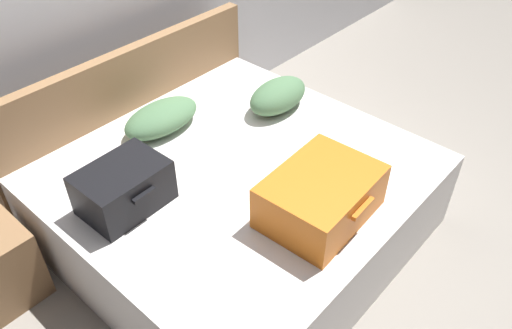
{
  "coord_description": "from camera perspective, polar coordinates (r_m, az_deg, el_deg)",
  "views": [
    {
      "loc": [
        -1.56,
        -1.13,
        2.36
      ],
      "look_at": [
        0.0,
        0.26,
        0.63
      ],
      "focal_mm": 35.46,
      "sensor_mm": 36.0,
      "label": 1
    }
  ],
  "objects": [
    {
      "name": "pillow_near_headboard",
      "position": [
        3.16,
        -10.6,
        5.22
      ],
      "size": [
        0.52,
        0.3,
        0.16
      ],
      "primitive_type": "ellipsoid",
      "rotation": [
        0.0,
        0.0,
        -0.02
      ],
      "color": "#4C724C",
      "rests_on": "bed"
    },
    {
      "name": "bed",
      "position": [
        3.03,
        -1.93,
        -4.21
      ],
      "size": [
        1.91,
        1.82,
        0.53
      ],
      "primitive_type": "cube",
      "color": "silver",
      "rests_on": "ground"
    },
    {
      "name": "ground_plane",
      "position": [
        3.05,
        3.77,
        -11.27
      ],
      "size": [
        12.0,
        12.0,
        0.0
      ],
      "primitive_type": "plane",
      "color": "gray"
    },
    {
      "name": "headboard",
      "position": [
        3.49,
        -13.51,
        5.57
      ],
      "size": [
        1.95,
        0.08,
        0.93
      ],
      "primitive_type": "cube",
      "color": "olive",
      "rests_on": "ground"
    },
    {
      "name": "hard_case_large",
      "position": [
        2.51,
        7.3,
        -3.63
      ],
      "size": [
        0.6,
        0.47,
        0.25
      ],
      "rotation": [
        0.0,
        0.0,
        0.04
      ],
      "color": "#D16619",
      "rests_on": "bed"
    },
    {
      "name": "hard_case_medium",
      "position": [
        2.63,
        -14.71,
        -2.59
      ],
      "size": [
        0.44,
        0.34,
        0.24
      ],
      "rotation": [
        0.0,
        0.0,
        0.02
      ],
      "color": "black",
      "rests_on": "bed"
    },
    {
      "name": "pillow_center_head",
      "position": [
        3.3,
        2.5,
        7.77
      ],
      "size": [
        0.47,
        0.28,
        0.19
      ],
      "primitive_type": "ellipsoid",
      "rotation": [
        0.0,
        0.0,
        0.02
      ],
      "color": "#4C724C",
      "rests_on": "bed"
    }
  ]
}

